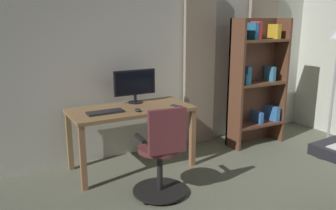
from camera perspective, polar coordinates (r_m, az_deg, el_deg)
name	(u,v)px	position (r m, az deg, el deg)	size (l,w,h in m)	color
back_room_partition	(166,52)	(4.72, -0.38, 8.66)	(5.12, 0.10, 2.64)	silver
curtain_left_panel	(261,63)	(5.60, 14.95, 6.75)	(0.53, 0.06, 2.20)	gray
curtain_right_panel	(199,67)	(4.89, 5.16, 6.18)	(0.49, 0.06, 2.20)	gray
desk	(131,116)	(4.11, -6.06, -1.81)	(1.42, 0.67, 0.75)	olive
office_chair	(162,156)	(3.47, -1.01, -8.35)	(0.56, 0.56, 0.96)	black
computer_monitor	(135,84)	(4.28, -5.47, 3.47)	(0.54, 0.18, 0.41)	black
computer_keyboard	(105,112)	(3.89, -10.27, -1.16)	(0.40, 0.15, 0.02)	#232328
computer_mouse	(138,110)	(3.91, -4.98, -0.82)	(0.06, 0.10, 0.04)	#232328
cell_phone_by_monitor	(176,106)	(4.13, 1.38, -0.15)	(0.07, 0.14, 0.01)	#232328
bookshelf	(256,82)	(5.06, 14.28, 3.70)	(0.84, 0.30, 1.77)	brown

